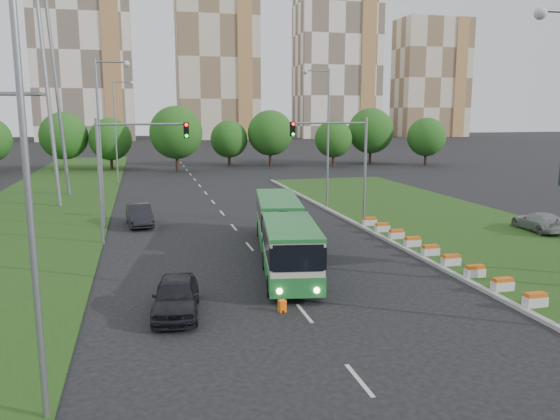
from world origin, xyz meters
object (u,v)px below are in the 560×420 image
object	(u,v)px
car_median	(539,222)
pedestrian	(276,277)
car_left_near	(176,296)
shopping_trolley	(282,306)
car_left_far	(139,215)
traffic_mast_median	(344,155)
traffic_mast_left	(125,160)
articulated_bus	(281,232)

from	to	relation	value
car_median	pedestrian	distance (m)	22.60
car_left_near	shopping_trolley	world-z (taller)	car_left_near
car_median	pedestrian	world-z (taller)	pedestrian
car_left_far	pedestrian	bearing A→B (deg)	-76.90
traffic_mast_median	traffic_mast_left	xyz separation A→B (m)	(-15.16, -1.00, 0.00)
traffic_mast_left	pedestrian	size ratio (longest dim) A/B	4.56
traffic_mast_left	pedestrian	world-z (taller)	traffic_mast_left
traffic_mast_left	shopping_trolley	world-z (taller)	traffic_mast_left
articulated_bus	shopping_trolley	size ratio (longest dim) A/B	30.67
traffic_mast_left	car_left_near	bearing A→B (deg)	-81.07
traffic_mast_median	articulated_bus	xyz separation A→B (m)	(-6.60, -7.35, -3.75)
traffic_mast_median	pedestrian	world-z (taller)	traffic_mast_median
pedestrian	articulated_bus	bearing A→B (deg)	-26.18
car_left_far	car_median	size ratio (longest dim) A/B	1.04
traffic_mast_median	articulated_bus	bearing A→B (deg)	-131.95
traffic_mast_median	articulated_bus	distance (m)	10.57
traffic_mast_left	car_median	size ratio (longest dim) A/B	1.75
traffic_mast_left	car_left_near	size ratio (longest dim) A/B	1.73
car_left_far	articulated_bus	bearing A→B (deg)	-62.00
shopping_trolley	car_left_near	bearing A→B (deg)	154.62
articulated_bus	car_left_near	bearing A→B (deg)	-121.07
traffic_mast_left	articulated_bus	size ratio (longest dim) A/B	0.50
shopping_trolley	car_median	bearing A→B (deg)	12.10
articulated_bus	car_left_near	world-z (taller)	articulated_bus
traffic_mast_left	car_median	world-z (taller)	traffic_mast_left
traffic_mast_median	car_median	bearing A→B (deg)	-21.98
traffic_mast_median	car_left_far	xyz separation A→B (m)	(-14.49, 4.42, -4.56)
articulated_bus	pedestrian	distance (m)	6.37
traffic_mast_left	car_left_near	distance (m)	14.64
car_median	traffic_mast_median	bearing A→B (deg)	-18.64
articulated_bus	shopping_trolley	xyz separation A→B (m)	(-2.04, -8.26, -1.34)
articulated_bus	car_left_far	xyz separation A→B (m)	(-7.88, 11.77, -0.81)
car_left_far	shopping_trolley	world-z (taller)	car_left_far
traffic_mast_left	traffic_mast_median	bearing A→B (deg)	3.77
car_median	shopping_trolley	xyz separation A→B (m)	(-21.28, -10.51, -0.56)
traffic_mast_left	shopping_trolley	distance (m)	16.79
articulated_bus	car_median	bearing A→B (deg)	16.42
traffic_mast_left	articulated_bus	bearing A→B (deg)	-36.58
traffic_mast_left	car_left_near	xyz separation A→B (m)	(2.16, -13.75, -4.56)
car_left_far	pedestrian	distance (m)	18.86
car_median	shopping_trolley	distance (m)	23.74
traffic_mast_median	articulated_bus	size ratio (longest dim) A/B	0.50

